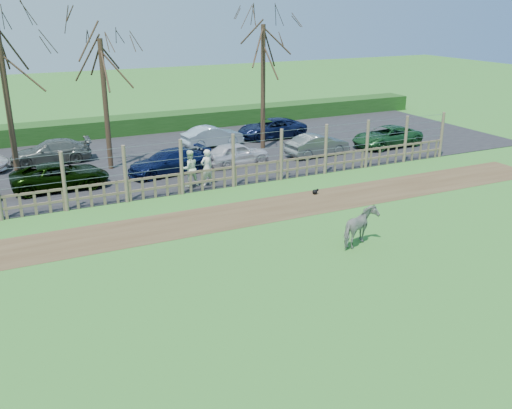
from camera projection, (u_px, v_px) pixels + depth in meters
name	position (u px, v px, depth m)	size (l,w,h in m)	color
ground	(262.00, 263.00, 18.79)	(120.00, 120.00, 0.00)	green
dirt_strip	(211.00, 219.00, 22.60)	(34.00, 2.80, 0.01)	brown
asphalt	(144.00, 160.00, 31.08)	(44.00, 13.00, 0.04)	#232326
hedge	(114.00, 126.00, 36.85)	(46.00, 2.00, 1.10)	#1E4716
fence	(182.00, 177.00, 25.31)	(30.16, 0.16, 2.50)	brown
tree_left	(2.00, 63.00, 24.85)	(4.80, 4.80, 7.88)	#3D2B1E
tree_mid	(103.00, 73.00, 27.79)	(4.80, 4.80, 6.83)	#3D2B1E
tree_right	(263.00, 57.00, 31.78)	(4.80, 4.80, 7.35)	#3D2B1E
zebra	(360.00, 227.00, 19.94)	(0.73, 1.61, 1.36)	gray
visitor_a	(207.00, 168.00, 26.36)	(0.63, 0.41, 1.72)	white
visitor_b	(190.00, 168.00, 26.23)	(0.84, 0.65, 1.72)	beige
crow	(315.00, 192.00, 25.49)	(0.30, 0.23, 0.25)	black
car_2	(60.00, 176.00, 26.01)	(1.99, 4.32, 1.20)	black
car_3	(169.00, 162.00, 28.28)	(1.68, 4.13, 1.20)	#0C163E
car_4	(236.00, 153.00, 29.88)	(1.42, 3.52, 1.20)	white
car_5	(317.00, 145.00, 31.67)	(1.27, 3.64, 1.20)	#5B615E
car_6	(387.00, 137.00, 33.64)	(1.99, 4.32, 1.20)	#215528
car_9	(51.00, 152.00, 30.26)	(1.68, 4.13, 1.20)	#5C615A
car_11	(212.00, 136.00, 33.73)	(1.27, 3.64, 1.20)	#ABBFCB
car_12	(272.00, 128.00, 35.88)	(1.99, 4.32, 1.20)	#0F183A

